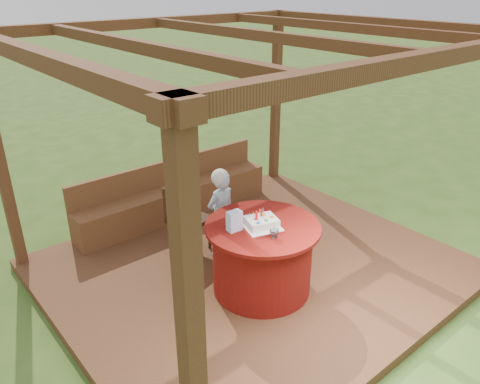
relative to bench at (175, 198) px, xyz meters
name	(u,v)px	position (x,y,z in m)	size (l,w,h in m)	color
ground	(253,273)	(0.00, -1.72, -0.38)	(60.00, 60.00, 0.00)	#34531B
deck	(253,268)	(0.00, -1.72, -0.32)	(4.50, 4.00, 0.12)	brown
pergola	(256,74)	(0.00, -1.72, 2.02)	(4.50, 4.00, 2.72)	brown
bench	(175,198)	(0.00, 0.00, 0.00)	(3.00, 0.42, 0.80)	brown
table	(262,257)	(-0.24, -2.13, 0.14)	(1.23, 1.23, 0.80)	maroon
chair	(184,214)	(-0.41, -0.88, 0.23)	(0.53, 0.53, 0.88)	#331C10
elderly_woman	(221,212)	(-0.13, -1.26, 0.32)	(0.41, 0.28, 1.14)	#8DAFD1
birthday_cake	(262,222)	(-0.27, -2.14, 0.59)	(0.45, 0.45, 0.17)	white
gift_bag	(234,221)	(-0.54, -2.02, 0.64)	(0.15, 0.10, 0.21)	#E896D5
drinking_glass	(274,234)	(-0.33, -2.40, 0.58)	(0.10, 0.10, 0.09)	silver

